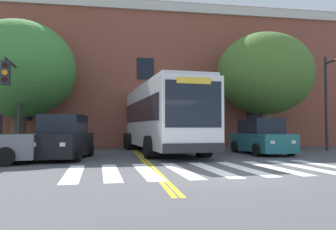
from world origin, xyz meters
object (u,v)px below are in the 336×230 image
city_bus (160,117)px  car_navy_behind_bus (140,133)px  car_teal_far_lane (261,138)px  traffic_light_far_corner (14,89)px  car_black_near_lane (64,139)px  street_tree_curbside_large (265,74)px  street_tree_curbside_small (20,70)px

city_bus → car_navy_behind_bus: size_ratio=2.60×
city_bus → car_teal_far_lane: size_ratio=2.71×
traffic_light_far_corner → car_teal_far_lane: bearing=-2.9°
city_bus → car_teal_far_lane: (4.84, -1.95, -1.06)m
car_black_near_lane → street_tree_curbside_large: (11.25, 4.35, 3.75)m
car_navy_behind_bus → city_bus: bearing=-88.3°
street_tree_curbside_large → car_black_near_lane: bearing=-158.9°
car_navy_behind_bus → traffic_light_far_corner: traffic_light_far_corner is taller
car_navy_behind_bus → traffic_light_far_corner: 13.49m
car_teal_far_lane → street_tree_curbside_large: street_tree_curbside_large is taller
city_bus → car_black_near_lane: (-4.55, -2.97, -1.03)m
street_tree_curbside_small → car_teal_far_lane: bearing=-17.1°
car_teal_far_lane → city_bus: bearing=158.1°
car_teal_far_lane → traffic_light_far_corner: size_ratio=0.88×
car_teal_far_lane → traffic_light_far_corner: 12.11m
street_tree_curbside_large → street_tree_curbside_small: street_tree_curbside_small is taller
car_teal_far_lane → street_tree_curbside_small: size_ratio=0.48×
car_black_near_lane → car_navy_behind_bus: car_black_near_lane is taller
car_black_near_lane → city_bus: bearing=33.2°
street_tree_curbside_large → street_tree_curbside_small: size_ratio=0.83×
car_navy_behind_bus → street_tree_curbside_large: size_ratio=0.60×
car_navy_behind_bus → car_teal_far_lane: bearing=-66.9°
street_tree_curbside_large → street_tree_curbside_small: (-14.38, 0.52, -0.04)m
car_teal_far_lane → car_black_near_lane: bearing=-173.8°
car_black_near_lane → car_teal_far_lane: (9.39, 1.03, -0.04)m
city_bus → car_navy_behind_bus: city_bus is taller
car_black_near_lane → street_tree_curbside_small: bearing=122.7°
street_tree_curbside_large → car_teal_far_lane: bearing=-119.3°
city_bus → traffic_light_far_corner: bearing=-169.1°
city_bus → car_black_near_lane: bearing=-146.8°
car_navy_behind_bus → street_tree_curbside_large: 11.82m
traffic_light_far_corner → street_tree_curbside_small: street_tree_curbside_small is taller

